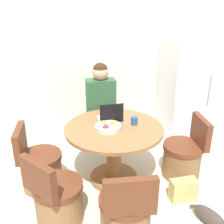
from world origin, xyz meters
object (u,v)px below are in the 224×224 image
handbag (183,190)px  person_seated (100,103)px  chair_left_side (40,168)px  cat (211,217)px  refrigerator (185,90)px  chair_near_camera (126,215)px  chair_near_left_corner (57,200)px  laptop (110,117)px  fruit_bowl (108,127)px  chair_right_side (183,157)px  dining_table (114,144)px

handbag → person_seated: bearing=117.4°
chair_left_side → cat: 1.96m
refrigerator → cat: refrigerator is taller
refrigerator → person_seated: bearing=-174.6°
refrigerator → chair_left_side: 2.49m
chair_near_camera → cat: chair_near_camera is taller
chair_near_left_corner → person_seated: 1.59m
laptop → cat: (0.79, -1.11, -0.70)m
handbag → chair_near_camera: bearing=-155.6°
laptop → cat: 1.53m
fruit_bowl → cat: 1.42m
person_seated → chair_near_left_corner: bearing=62.8°
chair_near_camera → chair_near_left_corner: bearing=-23.1°
chair_right_side → person_seated: (-0.90, 0.90, 0.48)m
chair_left_side → person_seated: size_ratio=0.60×
dining_table → chair_near_left_corner: 0.92m
person_seated → fruit_bowl: 0.85m
chair_left_side → handbag: chair_left_side is taller
chair_right_side → chair_left_side: 1.79m
laptop → refrigerator: bearing=-151.3°
chair_near_left_corner → chair_left_side: size_ratio=1.00×
chair_near_left_corner → laptop: size_ratio=2.81×
chair_left_side → chair_near_camera: bearing=-136.0°
refrigerator → laptop: 1.58m
refrigerator → chair_near_camera: bearing=-129.0°
fruit_bowl → chair_near_camera: bearing=-90.9°
laptop → handbag: size_ratio=0.95×
chair_left_side → laptop: bearing=-78.9°
person_seated → chair_right_side: bearing=134.9°
refrigerator → dining_table: (-1.38, -0.93, -0.30)m
refrigerator → dining_table: bearing=-146.0°
chair_near_camera → handbag: size_ratio=2.66×
dining_table → cat: size_ratio=2.54×
chair_near_camera → laptop: size_ratio=2.81×
person_seated → cat: size_ratio=2.94×
cat → handbag: handbag is taller
chair_near_camera → handbag: (0.77, 0.35, -0.13)m
refrigerator → person_seated: size_ratio=1.20×
person_seated → laptop: person_seated is taller
person_seated → cat: person_seated is taller
person_seated → laptop: (0.01, -0.63, 0.05)m
chair_left_side → dining_table: bearing=-90.0°
chair_right_side → cat: bearing=-0.4°
chair_right_side → chair_near_camera: (-0.98, -0.78, 0.00)m
refrigerator → chair_left_side: bearing=-159.0°
refrigerator → handbag: size_ratio=5.33×
chair_near_left_corner → chair_left_side: (-0.19, 0.61, 0.00)m
cat → handbag: bearing=171.4°
dining_table → fruit_bowl: (-0.08, -0.05, 0.26)m
chair_near_left_corner → fruit_bowl: (0.63, 0.50, 0.50)m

